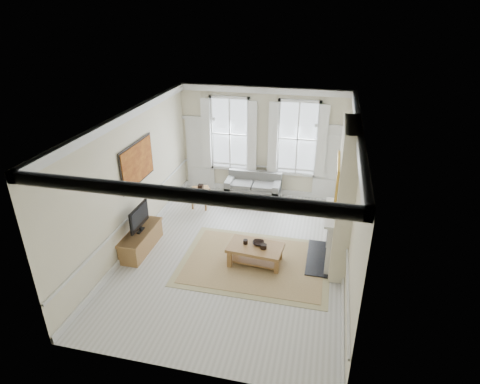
% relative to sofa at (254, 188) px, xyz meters
% --- Properties ---
extents(floor, '(7.20, 7.20, 0.00)m').
position_rel_sofa_xyz_m(floor, '(0.19, -3.11, -0.35)').
color(floor, '#B7B5AD').
rests_on(floor, ground).
extents(ceiling, '(7.20, 7.20, 0.00)m').
position_rel_sofa_xyz_m(ceiling, '(0.19, -3.11, 3.05)').
color(ceiling, white).
rests_on(ceiling, back_wall).
extents(back_wall, '(5.20, 0.00, 5.20)m').
position_rel_sofa_xyz_m(back_wall, '(0.19, 0.49, 1.35)').
color(back_wall, beige).
rests_on(back_wall, floor).
extents(left_wall, '(0.00, 7.20, 7.20)m').
position_rel_sofa_xyz_m(left_wall, '(-2.41, -3.11, 1.35)').
color(left_wall, beige).
rests_on(left_wall, floor).
extents(right_wall, '(0.00, 7.20, 7.20)m').
position_rel_sofa_xyz_m(right_wall, '(2.79, -3.11, 1.35)').
color(right_wall, beige).
rests_on(right_wall, floor).
extents(window_left, '(1.26, 0.20, 2.20)m').
position_rel_sofa_xyz_m(window_left, '(-0.86, 0.44, 1.55)').
color(window_left, '#B2BCC6').
rests_on(window_left, back_wall).
extents(window_right, '(1.26, 0.20, 2.20)m').
position_rel_sofa_xyz_m(window_right, '(1.24, 0.44, 1.55)').
color(window_right, '#B2BCC6').
rests_on(window_right, back_wall).
extents(door_left, '(0.90, 0.08, 2.30)m').
position_rel_sofa_xyz_m(door_left, '(-1.86, 0.45, 0.80)').
color(door_left, silver).
rests_on(door_left, floor).
extents(door_right, '(0.90, 0.08, 2.30)m').
position_rel_sofa_xyz_m(door_right, '(2.24, 0.45, 0.80)').
color(door_right, silver).
rests_on(door_right, floor).
extents(painting, '(0.05, 1.66, 1.06)m').
position_rel_sofa_xyz_m(painting, '(-2.37, -2.81, 1.70)').
color(painting, '#C17121').
rests_on(painting, left_wall).
extents(chimney_breast, '(0.35, 1.70, 3.38)m').
position_rel_sofa_xyz_m(chimney_breast, '(2.61, -2.91, 1.35)').
color(chimney_breast, beige).
rests_on(chimney_breast, floor).
extents(hearth, '(0.55, 1.50, 0.05)m').
position_rel_sofa_xyz_m(hearth, '(2.19, -2.91, -0.32)').
color(hearth, black).
rests_on(hearth, floor).
extents(fireplace, '(0.21, 1.45, 1.33)m').
position_rel_sofa_xyz_m(fireplace, '(2.39, -2.91, 0.38)').
color(fireplace, silver).
rests_on(fireplace, floor).
extents(mirror, '(0.06, 1.26, 1.06)m').
position_rel_sofa_xyz_m(mirror, '(2.40, -2.91, 1.70)').
color(mirror, gold).
rests_on(mirror, chimney_breast).
extents(sofa, '(1.68, 0.82, 0.82)m').
position_rel_sofa_xyz_m(sofa, '(0.00, 0.00, 0.00)').
color(sofa, '#595A57').
rests_on(sofa, floor).
extents(side_table, '(0.63, 0.63, 0.60)m').
position_rel_sofa_xyz_m(side_table, '(-1.42, -0.95, 0.14)').
color(side_table, brown).
rests_on(side_table, floor).
extents(rug, '(3.50, 2.60, 0.02)m').
position_rel_sofa_xyz_m(rug, '(0.73, -3.42, -0.34)').
color(rug, '#93754B').
rests_on(rug, floor).
extents(coffee_table, '(1.33, 0.85, 0.47)m').
position_rel_sofa_xyz_m(coffee_table, '(0.73, -3.42, 0.05)').
color(coffee_table, brown).
rests_on(coffee_table, rug).
extents(ceramic_pot_a, '(0.11, 0.11, 0.11)m').
position_rel_sofa_xyz_m(ceramic_pot_a, '(0.48, -3.37, 0.18)').
color(ceramic_pot_a, black).
rests_on(ceramic_pot_a, coffee_table).
extents(ceramic_pot_b, '(0.15, 0.15, 0.11)m').
position_rel_sofa_xyz_m(ceramic_pot_b, '(0.93, -3.47, 0.18)').
color(ceramic_pot_b, black).
rests_on(ceramic_pot_b, coffee_table).
extents(bowl, '(0.29, 0.29, 0.07)m').
position_rel_sofa_xyz_m(bowl, '(0.78, -3.32, 0.16)').
color(bowl, black).
rests_on(bowl, coffee_table).
extents(tv_stand, '(0.48, 1.51, 0.54)m').
position_rel_sofa_xyz_m(tv_stand, '(-2.15, -3.49, -0.08)').
color(tv_stand, brown).
rests_on(tv_stand, floor).
extents(tv, '(0.08, 0.90, 0.68)m').
position_rel_sofa_xyz_m(tv, '(-2.13, -3.49, 0.59)').
color(tv, black).
rests_on(tv, tv_stand).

